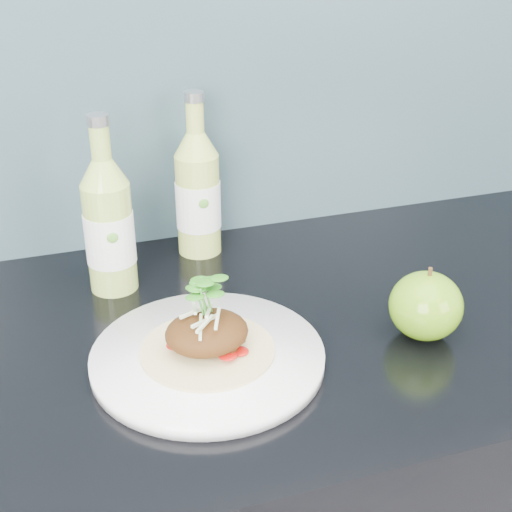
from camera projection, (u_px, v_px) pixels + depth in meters
The scene contains 6 objects.
subway_backsplash at pixel (179, 9), 1.01m from camera, with size 4.00×0.02×0.70m, color #628C9B.
dinner_plate at pixel (208, 357), 0.84m from camera, with size 0.29×0.29×0.02m.
pork_taco at pixel (207, 331), 0.82m from camera, with size 0.16×0.16×0.10m.
green_apple at pixel (426, 306), 0.88m from camera, with size 0.11×0.11×0.10m.
cider_bottle_left at pixel (109, 226), 0.96m from camera, with size 0.07×0.07×0.25m.
cider_bottle_right at pixel (198, 194), 1.07m from camera, with size 0.08×0.08×0.25m.
Camera 1 is at (-0.23, 0.95, 1.40)m, focal length 50.00 mm.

